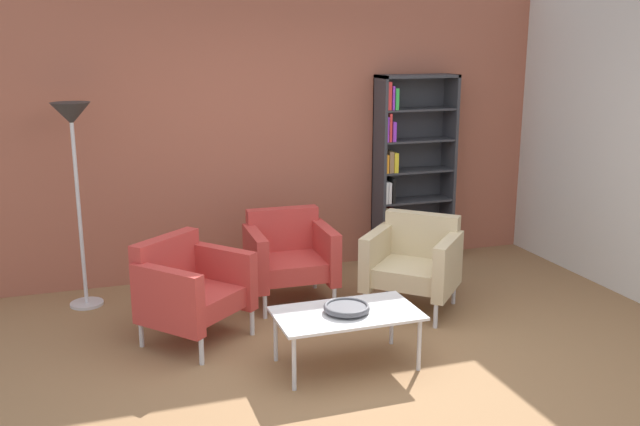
# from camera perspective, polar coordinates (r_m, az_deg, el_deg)

# --- Properties ---
(ground_plane) EXTENTS (8.32, 8.32, 0.00)m
(ground_plane) POSITION_cam_1_polar(r_m,az_deg,el_deg) (4.95, 3.40, -12.99)
(ground_plane) COLOR olive
(brick_back_panel) EXTENTS (6.40, 0.12, 2.90)m
(brick_back_panel) POSITION_cam_1_polar(r_m,az_deg,el_deg) (6.80, -4.25, 7.23)
(brick_back_panel) COLOR #9E5642
(brick_back_panel) RESTS_ON ground_plane
(bookshelf_tall) EXTENTS (0.80, 0.30, 1.90)m
(bookshelf_tall) POSITION_cam_1_polar(r_m,az_deg,el_deg) (7.15, 7.07, 3.29)
(bookshelf_tall) COLOR #333338
(bookshelf_tall) RESTS_ON ground_plane
(coffee_table_low) EXTENTS (1.00, 0.56, 0.40)m
(coffee_table_low) POSITION_cam_1_polar(r_m,az_deg,el_deg) (4.93, 2.17, -8.36)
(coffee_table_low) COLOR silver
(coffee_table_low) RESTS_ON ground_plane
(decorative_bowl) EXTENTS (0.32, 0.32, 0.05)m
(decorative_bowl) POSITION_cam_1_polar(r_m,az_deg,el_deg) (4.91, 2.17, -7.65)
(decorative_bowl) COLOR #4C4C51
(decorative_bowl) RESTS_ON coffee_table_low
(armchair_spare_guest) EXTENTS (0.74, 0.68, 0.78)m
(armchair_spare_guest) POSITION_cam_1_polar(r_m,az_deg,el_deg) (6.13, -2.52, -3.39)
(armchair_spare_guest) COLOR #B73833
(armchair_spare_guest) RESTS_ON ground_plane
(armchair_by_bookshelf) EXTENTS (0.95, 0.95, 0.78)m
(armchair_by_bookshelf) POSITION_cam_1_polar(r_m,az_deg,el_deg) (6.01, 7.61, -3.86)
(armchair_by_bookshelf) COLOR #C6B289
(armchair_by_bookshelf) RESTS_ON ground_plane
(armchair_corner_red) EXTENTS (0.95, 0.94, 0.78)m
(armchair_corner_red) POSITION_cam_1_polar(r_m,az_deg,el_deg) (5.42, -10.53, -5.96)
(armchair_corner_red) COLOR #B73833
(armchair_corner_red) RESTS_ON ground_plane
(floor_lamp_torchiere) EXTENTS (0.32, 0.32, 1.74)m
(floor_lamp_torchiere) POSITION_cam_1_polar(r_m,az_deg,el_deg) (6.12, -19.38, 5.73)
(floor_lamp_torchiere) COLOR silver
(floor_lamp_torchiere) RESTS_ON ground_plane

